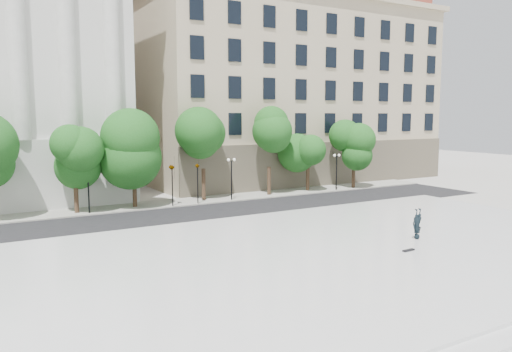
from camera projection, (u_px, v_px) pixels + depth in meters
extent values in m
plane|color=#BCB9B2|center=(338.00, 279.00, 24.37)|extent=(160.00, 160.00, 0.00)
cube|color=silver|center=(302.00, 259.00, 26.92)|extent=(44.00, 22.00, 0.45)
cube|color=black|center=(193.00, 215.00, 39.82)|extent=(60.00, 8.00, 0.02)
cube|color=#ADAA9F|center=(167.00, 203.00, 44.96)|extent=(60.00, 4.00, 0.12)
cube|color=#B9AC8D|center=(269.00, 96.00, 66.55)|extent=(36.00, 26.00, 21.00)
cube|color=#9B3D32|center=(269.00, 5.00, 65.13)|extent=(34.00, 24.00, 1.40)
cylinder|color=black|center=(172.00, 187.00, 43.26)|extent=(0.10, 0.10, 3.50)
imported|color=black|center=(172.00, 163.00, 43.00)|extent=(0.82, 1.97, 0.78)
cylinder|color=black|center=(198.00, 185.00, 44.45)|extent=(0.10, 0.10, 3.50)
imported|color=black|center=(197.00, 162.00, 44.19)|extent=(0.56, 1.75, 0.69)
imported|color=black|center=(417.00, 235.00, 30.42)|extent=(0.72, 1.89, 0.51)
cube|color=black|center=(409.00, 250.00, 27.74)|extent=(0.84, 0.26, 0.08)
cube|color=silver|center=(498.00, 345.00, 17.05)|extent=(44.00, 1.00, 0.30)
cylinder|color=#382619|center=(76.00, 198.00, 40.28)|extent=(0.36, 0.36, 2.66)
sphere|color=#194E16|center=(74.00, 153.00, 39.84)|extent=(3.66, 3.66, 3.66)
cylinder|color=#382619|center=(135.00, 194.00, 42.98)|extent=(0.36, 0.36, 2.51)
sphere|color=#194E16|center=(134.00, 154.00, 42.57)|extent=(4.49, 4.49, 4.49)
cylinder|color=#382619|center=(204.00, 185.00, 46.54)|extent=(0.36, 0.36, 3.03)
sphere|color=#194E16|center=(203.00, 141.00, 46.04)|extent=(4.10, 4.10, 4.10)
cylinder|color=#382619|center=(269.00, 181.00, 49.52)|extent=(0.36, 0.36, 2.88)
sphere|color=#194E16|center=(269.00, 142.00, 49.04)|extent=(3.89, 3.89, 3.89)
cylinder|color=#382619|center=(308.00, 178.00, 52.23)|extent=(0.36, 0.36, 2.87)
sphere|color=#194E16|center=(308.00, 141.00, 51.76)|extent=(3.63, 3.63, 3.63)
cylinder|color=#382619|center=(353.00, 177.00, 54.39)|extent=(0.36, 0.36, 2.58)
sphere|color=#194E16|center=(354.00, 145.00, 53.97)|extent=(3.45, 3.45, 3.45)
cylinder|color=black|center=(88.00, 188.00, 39.98)|extent=(0.12, 0.12, 4.30)
cube|color=black|center=(87.00, 162.00, 39.72)|extent=(0.60, 0.06, 0.06)
sphere|color=white|center=(83.00, 160.00, 39.56)|extent=(0.28, 0.28, 0.28)
sphere|color=white|center=(91.00, 160.00, 39.86)|extent=(0.28, 0.28, 0.28)
cylinder|color=black|center=(231.00, 181.00, 46.46)|extent=(0.12, 0.12, 3.77)
cube|color=black|center=(231.00, 161.00, 46.23)|extent=(0.60, 0.06, 0.06)
sphere|color=white|center=(228.00, 160.00, 46.07)|extent=(0.28, 0.28, 0.28)
sphere|color=white|center=(234.00, 160.00, 46.37)|extent=(0.28, 0.28, 0.28)
cylinder|color=black|center=(336.00, 174.00, 52.69)|extent=(0.12, 0.12, 3.68)
cube|color=black|center=(337.00, 156.00, 52.47)|extent=(0.60, 0.06, 0.06)
sphere|color=white|center=(335.00, 155.00, 52.30)|extent=(0.28, 0.28, 0.28)
sphere|color=white|center=(339.00, 155.00, 52.60)|extent=(0.28, 0.28, 0.28)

